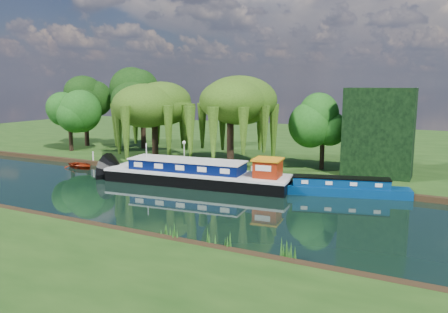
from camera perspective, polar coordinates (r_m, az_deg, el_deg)
The scene contains 16 objects.
ground at distance 37.59m, azimuth -14.38°, elevation -4.37°, with size 120.00×120.00×0.00m, color black.
far_bank at distance 66.50m, azimuth 5.23°, elevation 2.04°, with size 120.00×52.00×0.45m, color #1B3E11.
dutch_barge at distance 38.59m, azimuth -3.44°, elevation -2.38°, with size 17.15×5.42×3.56m.
narrowboat at distance 36.28m, azimuth 14.97°, elevation -3.99°, with size 10.81×4.51×1.56m.
red_dinghy at distance 48.63m, azimuth -18.18°, elevation -1.42°, with size 2.53×3.55×0.73m, color maroon.
white_cruiser at distance 37.50m, azimuth 8.03°, elevation -4.19°, with size 2.03×2.36×1.24m, color silver.
willow_left at distance 49.21m, azimuth -9.11°, elevation 6.47°, with size 6.73×6.73×8.07m.
willow_right at distance 43.49m, azimuth 0.84°, elevation 6.44°, with size 6.80×6.80×8.28m.
tree_far_left at distance 57.86m, azimuth -19.56°, elevation 5.64°, with size 4.54×4.54×7.31m.
tree_far_back at distance 61.97m, azimuth -17.69°, elevation 6.78°, with size 5.03×5.03×8.46m.
tree_far_mid at distance 57.53m, azimuth -10.63°, elevation 7.53°, with size 5.81×5.81×9.51m.
tree_far_right at distance 43.70m, azimuth 12.82°, elevation 4.11°, with size 3.93×3.93×6.42m.
conifer_hedge at distance 41.88m, azimuth 19.51°, elevation 2.97°, with size 6.00×3.00×8.00m, color black.
lamppost at distance 45.12m, azimuth -5.24°, elevation 1.31°, with size 0.36×0.36×2.56m.
mooring_posts at distance 44.17m, azimuth -7.75°, elevation -0.84°, with size 19.16×0.16×1.00m.
reeds_near at distance 27.58m, azimuth -13.99°, elevation -8.24°, with size 33.70×1.50×1.10m.
Camera 1 is at (24.27, -27.31, 8.83)m, focal length 35.00 mm.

